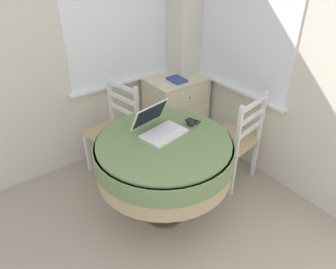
{
  "coord_description": "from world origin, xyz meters",
  "views": [
    {
      "loc": [
        -0.19,
        -0.11,
        2.11
      ],
      "look_at": [
        1.16,
        1.71,
        0.68
      ],
      "focal_mm": 35.0,
      "sensor_mm": 36.0,
      "label": 1
    }
  ],
  "objects": [
    {
      "name": "cell_phone",
      "position": [
        1.37,
        1.66,
        0.76
      ],
      "size": [
        0.09,
        0.13,
        0.01
      ],
      "color": "#2D2D33",
      "rests_on": "round_dining_table"
    },
    {
      "name": "corner_cabinet",
      "position": [
        1.81,
        2.45,
        0.39
      ],
      "size": [
        0.62,
        0.49,
        0.77
      ],
      "color": "beige",
      "rests_on": "ground_plane"
    },
    {
      "name": "dining_chair_near_right_window",
      "position": [
        1.81,
        1.55,
        0.45
      ],
      "size": [
        0.5,
        0.47,
        0.92
      ],
      "color": "tan",
      "rests_on": "ground_plane"
    },
    {
      "name": "dining_chair_near_back_window",
      "position": [
        1.0,
        2.37,
        0.45
      ],
      "size": [
        0.47,
        0.5,
        0.92
      ],
      "color": "tan",
      "rests_on": "ground_plane"
    },
    {
      "name": "laptop",
      "position": [
        1.05,
        1.69,
        0.8
      ],
      "size": [
        0.39,
        0.37,
        0.22
      ],
      "color": "white",
      "rests_on": "round_dining_table"
    },
    {
      "name": "book_on_cabinet",
      "position": [
        1.76,
        2.38,
        0.78
      ],
      "size": [
        0.14,
        0.2,
        0.02
      ],
      "color": "#33478C",
      "rests_on": "corner_cabinet"
    },
    {
      "name": "round_dining_table",
      "position": [
        1.01,
        1.56,
        0.61
      ],
      "size": [
        1.08,
        1.08,
        0.75
      ],
      "color": "#4C3D2D",
      "rests_on": "ground_plane"
    },
    {
      "name": "corner_room_shell",
      "position": [
        1.23,
        1.72,
        1.28
      ],
      "size": [
        4.41,
        4.58,
        2.55
      ],
      "color": "beige",
      "rests_on": "ground_plane"
    },
    {
      "name": "computer_mouse",
      "position": [
        1.32,
        1.62,
        0.78
      ],
      "size": [
        0.06,
        0.09,
        0.05
      ],
      "color": "black",
      "rests_on": "round_dining_table"
    }
  ]
}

